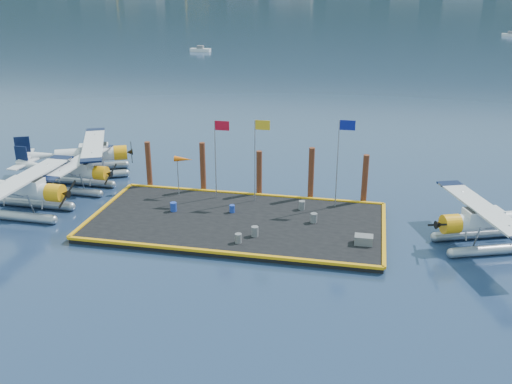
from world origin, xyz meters
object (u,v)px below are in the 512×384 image
seaplane_c (90,157)px  piling_3 (311,175)px  crate (364,240)px  drum_0 (173,207)px  flagpole_blue (341,151)px  piling_4 (365,181)px  drum_1 (255,231)px  flagpole_yellow (258,148)px  seaplane_d (488,224)px  piling_1 (203,169)px  drum_3 (238,238)px  drum_4 (302,205)px  flagpole_red (218,147)px  drum_5 (232,209)px  drum_2 (314,218)px  seaplane_b (75,173)px  windsock (183,160)px  seaplane_a (22,192)px  piling_0 (149,166)px  piling_2 (259,175)px

seaplane_c → piling_3: size_ratio=2.37×
crate → piling_3: piling_3 is taller
drum_0 → flagpole_blue: (11.50, 3.19, 3.96)m
piling_4 → drum_1: bearing=-131.2°
seaplane_c → flagpole_yellow: 16.38m
seaplane_d → crate: bearing=84.7°
flagpole_blue → piling_1: (-10.70, 1.60, -2.59)m
drum_3 → crate: 7.92m
drum_4 → flagpole_red: size_ratio=0.11×
drum_5 → piling_1: bearing=129.0°
seaplane_d → flagpole_blue: (-9.65, 3.76, 3.12)m
drum_2 → drum_4: (-1.10, 2.14, -0.01)m
piling_3 → seaplane_c: bearing=172.9°
seaplane_b → windsock: size_ratio=2.98×
seaplane_a → piling_4: bearing=106.1°
seaplane_c → piling_3: bearing=58.5°
seaplane_c → drum_3: 19.48m
drum_0 → flagpole_yellow: bearing=30.1°
drum_2 → crate: drum_2 is taller
crate → drum_3: bearing=-169.6°
drum_0 → piling_0: size_ratio=0.16×
seaplane_b → drum_2: bearing=81.9°
drum_5 → windsock: size_ratio=0.18×
crate → windsock: (-13.75, 5.83, 2.54)m
drum_3 → drum_4: (3.23, 6.26, 0.01)m
seaplane_c → piling_2: 15.60m
seaplane_d → piling_2: size_ratio=2.62×
seaplane_a → drum_5: seaplane_a is taller
seaplane_a → drum_1: size_ratio=15.95×
drum_2 → drum_4: bearing=117.2°
seaplane_c → drum_0: 12.45m
drum_2 → piling_4: size_ratio=0.17×
flagpole_blue → piling_3: size_ratio=1.51×
piling_2 → windsock: bearing=-163.9°
drum_0 → piling_3: (9.31, 4.79, 1.42)m
crate → piling_0: (-17.23, 7.43, 1.31)m
drum_2 → piling_3: piling_3 is taller
seaplane_c → drum_5: size_ratio=18.55×
seaplane_a → piling_0: bearing=133.5°
drum_1 → drum_0: bearing=156.2°
piling_0 → windsock: bearing=-24.7°
piling_0 → crate: bearing=-23.3°
drum_2 → flagpole_yellow: (-4.57, 3.14, 3.78)m
seaplane_b → drum_5: (13.71, -2.92, -0.77)m
flagpole_red → flagpole_blue: 8.99m
piling_0 → piling_2: (9.00, 0.00, -0.10)m
seaplane_a → drum_2: size_ratio=16.03×
drum_4 → piling_1: size_ratio=0.15×
seaplane_a → flagpole_yellow: (16.31, 4.95, 2.86)m
flagpole_red → flagpole_blue: flagpole_blue is taller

